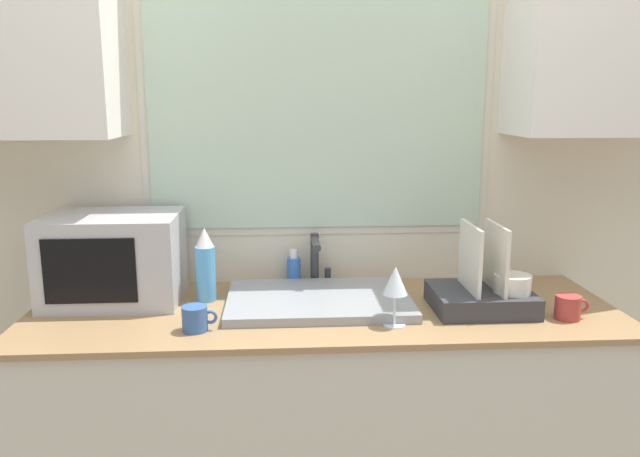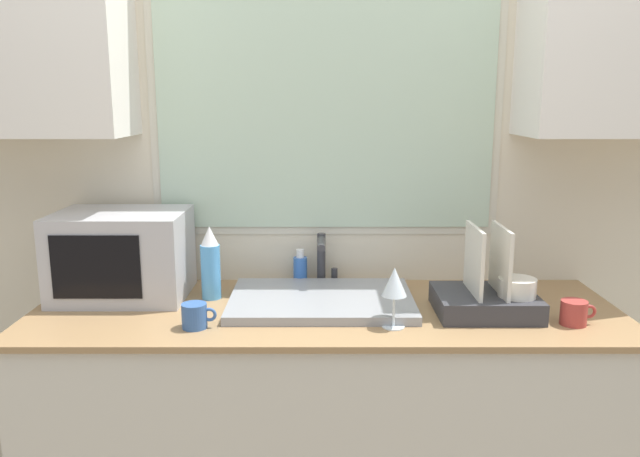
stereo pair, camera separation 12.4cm
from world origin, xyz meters
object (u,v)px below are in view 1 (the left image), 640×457
at_px(spray_bottle, 205,266).
at_px(soap_bottle, 294,270).
at_px(faucet, 316,255).
at_px(microwave, 114,258).
at_px(mug_near_sink, 195,319).
at_px(wine_glass, 395,282).
at_px(dish_rack, 484,292).

bearing_deg(spray_bottle, soap_bottle, 28.60).
distance_m(faucet, microwave, 0.72).
bearing_deg(soap_bottle, mug_near_sink, -123.88).
height_order(faucet, wine_glass, faucet).
xyz_separation_m(dish_rack, wine_glass, (-0.33, -0.13, 0.08)).
xyz_separation_m(spray_bottle, soap_bottle, (0.31, 0.17, -0.07)).
relative_size(microwave, spray_bottle, 1.73).
bearing_deg(mug_near_sink, microwave, 134.78).
bearing_deg(wine_glass, dish_rack, 21.26).
bearing_deg(microwave, soap_bottle, 12.85).
bearing_deg(spray_bottle, faucet, 20.45).
distance_m(faucet, wine_glass, 0.48).
xyz_separation_m(spray_bottle, wine_glass, (0.61, -0.29, 0.01)).
height_order(spray_bottle, mug_near_sink, spray_bottle).
bearing_deg(spray_bottle, mug_near_sink, -90.08).
distance_m(microwave, soap_bottle, 0.65).
height_order(faucet, soap_bottle, faucet).
relative_size(spray_bottle, wine_glass, 1.37).
bearing_deg(spray_bottle, microwave, 175.32).
height_order(dish_rack, soap_bottle, dish_rack).
distance_m(dish_rack, mug_near_sink, 0.95).
relative_size(faucet, spray_bottle, 0.75).
bearing_deg(mug_near_sink, wine_glass, 0.51).
bearing_deg(dish_rack, mug_near_sink, -171.98).
distance_m(microwave, dish_rack, 1.27).
height_order(spray_bottle, wine_glass, spray_bottle).
xyz_separation_m(soap_bottle, mug_near_sink, (-0.31, -0.46, -0.02)).
distance_m(faucet, spray_bottle, 0.42).
relative_size(microwave, dish_rack, 1.39).
xyz_separation_m(dish_rack, soap_bottle, (-0.63, 0.33, -0.00)).
xyz_separation_m(faucet, soap_bottle, (-0.08, 0.02, -0.06)).
height_order(microwave, dish_rack, microwave).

